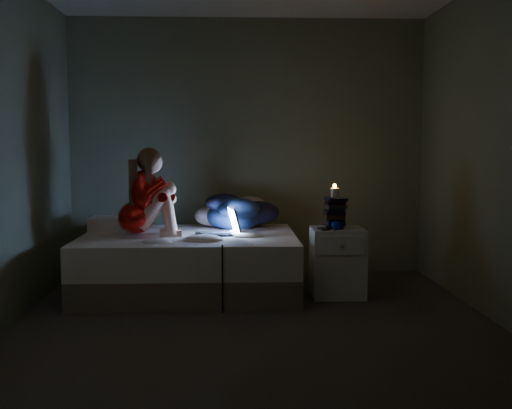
{
  "coord_description": "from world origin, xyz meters",
  "views": [
    {
      "loc": [
        -0.16,
        -4.34,
        1.31
      ],
      "look_at": [
        0.05,
        1.0,
        0.8
      ],
      "focal_mm": 42.69,
      "sensor_mm": 36.0,
      "label": 1
    }
  ],
  "objects": [
    {
      "name": "floor",
      "position": [
        0.0,
        0.0,
        -0.01
      ],
      "size": [
        3.6,
        3.8,
        0.02
      ],
      "primitive_type": "cube",
      "color": "black",
      "rests_on": "ground"
    },
    {
      "name": "clothes_pile",
      "position": [
        -0.14,
        1.52,
        0.7
      ],
      "size": [
        0.6,
        0.49,
        0.35
      ],
      "primitive_type": null,
      "rotation": [
        0.0,
        0.0,
        -0.04
      ],
      "color": "#182F4D",
      "rests_on": "bed"
    },
    {
      "name": "nightstand",
      "position": [
        0.76,
        0.88,
        0.3
      ],
      "size": [
        0.45,
        0.4,
        0.6
      ],
      "primitive_type": "cube",
      "rotation": [
        0.0,
        0.0,
        -0.0
      ],
      "color": "silver",
      "rests_on": "ground"
    },
    {
      "name": "phone",
      "position": [
        0.62,
        0.79,
        0.61
      ],
      "size": [
        0.1,
        0.15,
        0.01
      ],
      "primitive_type": "cube",
      "rotation": [
        0.0,
        0.0,
        0.2
      ],
      "color": "black",
      "rests_on": "nightstand"
    },
    {
      "name": "blue_orb",
      "position": [
        0.72,
        0.76,
        0.64
      ],
      "size": [
        0.08,
        0.08,
        0.08
      ],
      "primitive_type": "sphere",
      "color": "navy",
      "rests_on": "nightstand"
    },
    {
      "name": "book_stack",
      "position": [
        0.73,
        0.9,
        0.73
      ],
      "size": [
        0.19,
        0.25,
        0.25
      ],
      "primitive_type": null,
      "color": "black",
      "rests_on": "nightstand"
    },
    {
      "name": "laptop",
      "position": [
        -0.29,
        1.04,
        0.65
      ],
      "size": [
        0.42,
        0.34,
        0.26
      ],
      "primitive_type": null,
      "rotation": [
        0.0,
        0.0,
        0.24
      ],
      "color": "black",
      "rests_on": "bed"
    },
    {
      "name": "candle",
      "position": [
        0.73,
        0.9,
        0.89
      ],
      "size": [
        0.07,
        0.07,
        0.08
      ],
      "primitive_type": "cylinder",
      "color": "beige",
      "rests_on": "book_stack"
    },
    {
      "name": "wall_front",
      "position": [
        0.0,
        -1.91,
        1.3
      ],
      "size": [
        3.6,
        0.02,
        2.6
      ],
      "primitive_type": "cube",
      "color": "#565C48",
      "rests_on": "ground"
    },
    {
      "name": "wall_right",
      "position": [
        1.81,
        0.0,
        1.3
      ],
      "size": [
        0.02,
        3.8,
        2.6
      ],
      "primitive_type": "cube",
      "color": "#565C48",
      "rests_on": "ground"
    },
    {
      "name": "wall_back",
      "position": [
        0.0,
        1.91,
        1.3
      ],
      "size": [
        3.6,
        0.02,
        2.6
      ],
      "primitive_type": "cube",
      "color": "#565C48",
      "rests_on": "ground"
    },
    {
      "name": "pillow",
      "position": [
        -1.26,
        1.36,
        0.59
      ],
      "size": [
        0.45,
        0.32,
        0.13
      ],
      "primitive_type": "cube",
      "color": "silver",
      "rests_on": "bed"
    },
    {
      "name": "woman",
      "position": [
        -1.0,
        0.99,
        0.91
      ],
      "size": [
        0.53,
        0.38,
        0.78
      ],
      "primitive_type": null,
      "rotation": [
        0.0,
        0.0,
        0.15
      ],
      "color": "maroon",
      "rests_on": "bed"
    },
    {
      "name": "bed",
      "position": [
        -0.55,
        1.1,
        0.26
      ],
      "size": [
        1.9,
        1.42,
        0.52
      ],
      "primitive_type": null,
      "color": "beige",
      "rests_on": "ground"
    }
  ]
}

